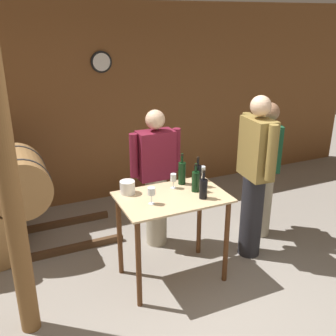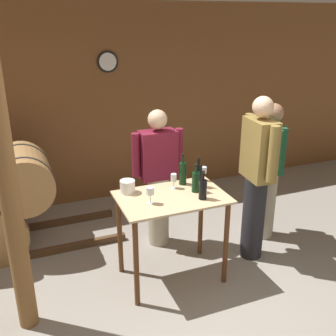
{
  "view_description": "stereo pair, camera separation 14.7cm",
  "coord_description": "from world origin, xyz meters",
  "px_view_note": "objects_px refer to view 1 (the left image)",
  "views": [
    {
      "loc": [
        -1.51,
        -2.36,
        2.49
      ],
      "look_at": [
        -0.09,
        0.8,
        1.16
      ],
      "focal_mm": 42.0,
      "sensor_mm": 36.0,
      "label": 1
    },
    {
      "loc": [
        -1.38,
        -2.42,
        2.49
      ],
      "look_at": [
        -0.09,
        0.8,
        1.16
      ],
      "focal_mm": 42.0,
      "sensor_mm": 36.0,
      "label": 2
    }
  ],
  "objects_px": {
    "wooden_post": "(9,183)",
    "person_host": "(255,175)",
    "person_visitor_bearded": "(156,177)",
    "person_visitor_with_scarf": "(265,168)",
    "wine_bottle_center": "(196,181)",
    "wine_bottle_far_left": "(182,173)",
    "wine_glass_near_left": "(151,192)",
    "ice_bucket": "(127,187)",
    "wine_bottle_left": "(203,188)",
    "wine_glass_near_right": "(202,170)",
    "wine_bottle_right": "(198,175)",
    "wine_glass_near_center": "(173,178)"
  },
  "relations": [
    {
      "from": "wine_bottle_far_left",
      "to": "wine_bottle_right",
      "type": "relative_size",
      "value": 1.04
    },
    {
      "from": "person_host",
      "to": "wine_bottle_center",
      "type": "bearing_deg",
      "value": -178.23
    },
    {
      "from": "wine_glass_near_center",
      "to": "wine_glass_near_left",
      "type": "bearing_deg",
      "value": -143.72
    },
    {
      "from": "wine_bottle_far_left",
      "to": "wine_glass_near_left",
      "type": "relative_size",
      "value": 2.02
    },
    {
      "from": "wine_bottle_left",
      "to": "wine_glass_near_center",
      "type": "height_order",
      "value": "wine_bottle_left"
    },
    {
      "from": "wine_bottle_right",
      "to": "wine_bottle_far_left",
      "type": "bearing_deg",
      "value": 135.05
    },
    {
      "from": "wine_glass_near_left",
      "to": "person_host",
      "type": "xyz_separation_m",
      "value": [
        1.21,
        0.1,
        -0.08
      ]
    },
    {
      "from": "wine_bottle_center",
      "to": "wine_glass_near_left",
      "type": "distance_m",
      "value": 0.5
    },
    {
      "from": "wooden_post",
      "to": "wine_glass_near_left",
      "type": "distance_m",
      "value": 1.21
    },
    {
      "from": "ice_bucket",
      "to": "person_host",
      "type": "relative_size",
      "value": 0.08
    },
    {
      "from": "person_visitor_with_scarf",
      "to": "person_visitor_bearded",
      "type": "bearing_deg",
      "value": 165.14
    },
    {
      "from": "wine_bottle_right",
      "to": "ice_bucket",
      "type": "height_order",
      "value": "wine_bottle_right"
    },
    {
      "from": "ice_bucket",
      "to": "person_visitor_with_scarf",
      "type": "distance_m",
      "value": 1.71
    },
    {
      "from": "ice_bucket",
      "to": "person_visitor_with_scarf",
      "type": "bearing_deg",
      "value": 3.71
    },
    {
      "from": "person_host",
      "to": "ice_bucket",
      "type": "bearing_deg",
      "value": 171.44
    },
    {
      "from": "wine_bottle_center",
      "to": "person_visitor_bearded",
      "type": "height_order",
      "value": "person_visitor_bearded"
    },
    {
      "from": "wooden_post",
      "to": "person_host",
      "type": "distance_m",
      "value": 2.41
    },
    {
      "from": "wooden_post",
      "to": "wine_glass_near_right",
      "type": "height_order",
      "value": "wooden_post"
    },
    {
      "from": "ice_bucket",
      "to": "wine_bottle_left",
      "type": "bearing_deg",
      "value": -32.87
    },
    {
      "from": "wine_glass_near_left",
      "to": "wine_glass_near_center",
      "type": "distance_m",
      "value": 0.4
    },
    {
      "from": "person_host",
      "to": "wine_bottle_far_left",
      "type": "bearing_deg",
      "value": 165.63
    },
    {
      "from": "wine_glass_near_left",
      "to": "ice_bucket",
      "type": "distance_m",
      "value": 0.33
    },
    {
      "from": "wooden_post",
      "to": "ice_bucket",
      "type": "xyz_separation_m",
      "value": [
        1.04,
        0.38,
        -0.38
      ]
    },
    {
      "from": "wine_glass_near_left",
      "to": "ice_bucket",
      "type": "xyz_separation_m",
      "value": [
        -0.13,
        0.3,
        -0.06
      ]
    },
    {
      "from": "wine_bottle_left",
      "to": "wine_bottle_center",
      "type": "distance_m",
      "value": 0.17
    },
    {
      "from": "wine_bottle_center",
      "to": "wine_glass_near_right",
      "type": "bearing_deg",
      "value": 48.32
    },
    {
      "from": "wine_bottle_far_left",
      "to": "wine_glass_near_right",
      "type": "relative_size",
      "value": 2.16
    },
    {
      "from": "wine_glass_near_left",
      "to": "person_visitor_bearded",
      "type": "xyz_separation_m",
      "value": [
        0.35,
        0.74,
        -0.19
      ]
    },
    {
      "from": "wine_glass_near_right",
      "to": "person_visitor_with_scarf",
      "type": "height_order",
      "value": "person_visitor_with_scarf"
    },
    {
      "from": "ice_bucket",
      "to": "person_visitor_bearded",
      "type": "relative_size",
      "value": 0.09
    },
    {
      "from": "wooden_post",
      "to": "ice_bucket",
      "type": "distance_m",
      "value": 1.17
    },
    {
      "from": "wine_bottle_far_left",
      "to": "ice_bucket",
      "type": "distance_m",
      "value": 0.58
    },
    {
      "from": "wooden_post",
      "to": "person_visitor_bearded",
      "type": "xyz_separation_m",
      "value": [
        1.51,
        0.82,
        -0.51
      ]
    },
    {
      "from": "wine_bottle_far_left",
      "to": "person_host",
      "type": "relative_size",
      "value": 0.18
    },
    {
      "from": "wooden_post",
      "to": "wine_bottle_right",
      "type": "height_order",
      "value": "wooden_post"
    },
    {
      "from": "wine_bottle_center",
      "to": "wine_bottle_right",
      "type": "relative_size",
      "value": 0.92
    },
    {
      "from": "wine_bottle_far_left",
      "to": "wine_glass_near_left",
      "type": "height_order",
      "value": "wine_bottle_far_left"
    },
    {
      "from": "wine_bottle_right",
      "to": "wine_glass_near_right",
      "type": "relative_size",
      "value": 2.07
    },
    {
      "from": "wine_bottle_far_left",
      "to": "person_host",
      "type": "distance_m",
      "value": 0.78
    },
    {
      "from": "wine_bottle_right",
      "to": "wine_glass_near_center",
      "type": "bearing_deg",
      "value": 167.03
    },
    {
      "from": "wine_bottle_far_left",
      "to": "wine_bottle_left",
      "type": "xyz_separation_m",
      "value": [
        0.03,
        -0.39,
        -0.02
      ]
    },
    {
      "from": "wine_glass_near_center",
      "to": "ice_bucket",
      "type": "distance_m",
      "value": 0.46
    },
    {
      "from": "person_visitor_bearded",
      "to": "person_visitor_with_scarf",
      "type": "bearing_deg",
      "value": -14.86
    },
    {
      "from": "wine_bottle_far_left",
      "to": "person_visitor_bearded",
      "type": "bearing_deg",
      "value": 102.92
    },
    {
      "from": "wine_glass_near_center",
      "to": "wine_glass_near_right",
      "type": "distance_m",
      "value": 0.37
    },
    {
      "from": "wine_glass_near_center",
      "to": "wine_glass_near_right",
      "type": "height_order",
      "value": "same"
    },
    {
      "from": "wine_bottle_right",
      "to": "person_visitor_with_scarf",
      "type": "distance_m",
      "value": 1.05
    },
    {
      "from": "wine_bottle_far_left",
      "to": "ice_bucket",
      "type": "bearing_deg",
      "value": 179.31
    },
    {
      "from": "wooden_post",
      "to": "person_visitor_with_scarf",
      "type": "distance_m",
      "value": 2.83
    },
    {
      "from": "wine_bottle_right",
      "to": "person_host",
      "type": "distance_m",
      "value": 0.65
    }
  ]
}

